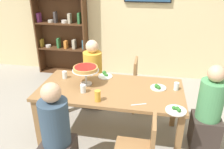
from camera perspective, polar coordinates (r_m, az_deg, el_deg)
The scene contains 19 objects.
ground_plane at distance 3.31m, azimuth -0.33°, elevation -14.87°, with size 12.00×12.00×0.00m, color gray.
rear_partition at distance 4.79m, azimuth 4.82°, elevation 16.00°, with size 8.00×0.12×2.80m, color beige.
dining_table at distance 2.94m, azimuth -0.36°, elevation -4.95°, with size 1.84×0.89×0.74m.
bookshelf at distance 5.02m, azimuth -12.69°, elevation 13.16°, with size 1.10×0.30×2.21m.
diner_near_left at distance 2.55m, azimuth -13.75°, elevation -15.49°, with size 0.34×0.34×1.15m.
diner_head_east at distance 3.08m, azimuth 23.02°, elevation -9.28°, with size 0.34×0.34×1.15m.
diner_far_left at distance 3.74m, azimuth -4.75°, elevation -1.09°, with size 0.34×0.34×1.15m.
chair_far_right at distance 3.64m, azimuth 7.55°, elevation -2.10°, with size 0.40×0.40×0.87m.
chair_near_right at distance 2.40m, azimuth 7.25°, elevation -18.18°, with size 0.40×0.40×0.87m.
deep_dish_pizza_stand at distance 2.94m, azimuth -6.68°, elevation 1.25°, with size 0.35×0.35×0.25m.
salad_plate_near_diner at distance 2.94m, azimuth 11.53°, elevation -3.18°, with size 0.20×0.20×0.07m.
salad_plate_far_diner at distance 3.21m, azimuth -1.74°, elevation -0.22°, with size 0.20×0.20×0.07m.
salad_plate_spare at distance 2.54m, azimuth 15.88°, elevation -8.61°, with size 0.22×0.22×0.06m.
beer_glass_amber_tall at distance 2.60m, azimuth -3.64°, elevation -5.42°, with size 0.07×0.07×0.13m, color gold.
water_glass_clear_near at distance 2.81m, azimuth -7.30°, elevation -3.55°, with size 0.07×0.07×0.10m, color white.
water_glass_clear_far at distance 3.22m, azimuth -11.87°, elevation -0.07°, with size 0.06×0.06×0.10m, color white.
water_glass_clear_spare at distance 2.96m, azimuth 15.94°, elevation -2.88°, with size 0.06×0.06×0.10m, color white.
cutlery_fork_near at distance 2.58m, azimuth 6.74°, elevation -7.51°, with size 0.18×0.02×0.01m, color silver.
cutlery_knife_near at distance 3.30m, azimuth -6.26°, elevation 0.02°, with size 0.18×0.02×0.01m, color silver.
Camera 1 is at (0.49, -2.51, 2.10)m, focal length 36.22 mm.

